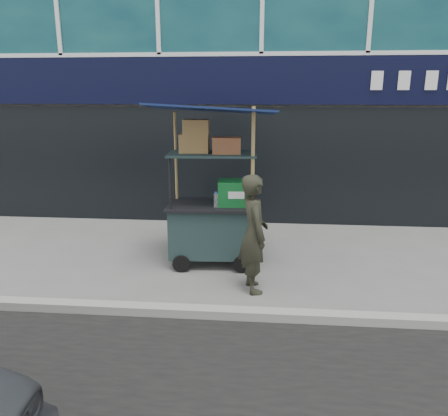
# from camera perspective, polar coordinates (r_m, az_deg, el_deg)

# --- Properties ---
(ground) EXTENTS (80.00, 80.00, 0.00)m
(ground) POSITION_cam_1_polar(r_m,az_deg,el_deg) (5.70, 3.91, -13.25)
(ground) COLOR slate
(ground) RESTS_ON ground
(curb) EXTENTS (80.00, 0.18, 0.12)m
(curb) POSITION_cam_1_polar(r_m,az_deg,el_deg) (5.49, 3.88, -13.68)
(curb) COLOR gray
(curb) RESTS_ON ground
(vendor_cart) EXTENTS (1.96, 1.43, 2.55)m
(vendor_cart) POSITION_cam_1_polar(r_m,az_deg,el_deg) (6.88, -1.33, -0.20)
(vendor_cart) COLOR #1A2D2D
(vendor_cart) RESTS_ON ground
(vendor_man) EXTENTS (0.54, 0.68, 1.64)m
(vendor_man) POSITION_cam_1_polar(r_m,az_deg,el_deg) (5.96, 3.91, -3.38)
(vendor_man) COLOR #28291E
(vendor_man) RESTS_ON ground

